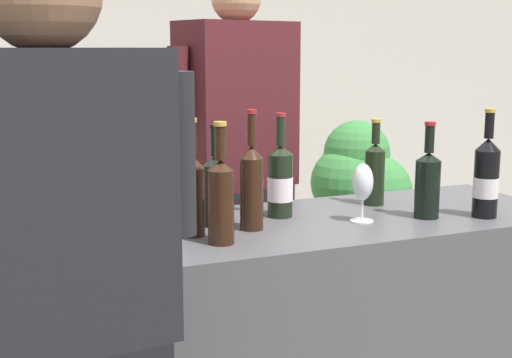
{
  "coord_description": "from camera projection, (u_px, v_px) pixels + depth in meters",
  "views": [
    {
      "loc": [
        -0.82,
        -1.97,
        1.49
      ],
      "look_at": [
        -0.0,
        0.0,
        1.09
      ],
      "focal_mm": 49.66,
      "sensor_mm": 36.0,
      "label": 1
    }
  ],
  "objects": [
    {
      "name": "person_server",
      "position": [
        237.0,
        205.0,
        2.85
      ],
      "size": [
        0.59,
        0.35,
        1.77
      ],
      "color": "black",
      "rests_on": "ground_plane"
    },
    {
      "name": "wine_bottle_2",
      "position": [
        252.0,
        184.0,
        2.13
      ],
      "size": [
        0.07,
        0.07,
        0.37
      ],
      "color": "black",
      "rests_on": "counter"
    },
    {
      "name": "wine_bottle_1",
      "position": [
        428.0,
        182.0,
        2.29
      ],
      "size": [
        0.08,
        0.08,
        0.31
      ],
      "color": "black",
      "rests_on": "counter"
    },
    {
      "name": "wine_bottle_3",
      "position": [
        280.0,
        181.0,
        2.3
      ],
      "size": [
        0.08,
        0.08,
        0.34
      ],
      "color": "black",
      "rests_on": "counter"
    },
    {
      "name": "wine_bottle_0",
      "position": [
        375.0,
        171.0,
        2.48
      ],
      "size": [
        0.07,
        0.07,
        0.3
      ],
      "color": "black",
      "rests_on": "counter"
    },
    {
      "name": "wine_bottle_5",
      "position": [
        221.0,
        197.0,
        1.98
      ],
      "size": [
        0.07,
        0.07,
        0.35
      ],
      "color": "black",
      "rests_on": "counter"
    },
    {
      "name": "wine_bottle_6",
      "position": [
        193.0,
        192.0,
        2.06
      ],
      "size": [
        0.07,
        0.07,
        0.35
      ],
      "color": "black",
      "rests_on": "counter"
    },
    {
      "name": "potted_shrub",
      "position": [
        357.0,
        198.0,
        3.91
      ],
      "size": [
        0.54,
        0.54,
        1.1
      ],
      "color": "brown",
      "rests_on": "ground_plane"
    },
    {
      "name": "wine_bottle_4",
      "position": [
        141.0,
        200.0,
        2.06
      ],
      "size": [
        0.08,
        0.08,
        0.32
      ],
      "color": "black",
      "rests_on": "counter"
    },
    {
      "name": "wine_bottle_9",
      "position": [
        486.0,
        178.0,
        2.29
      ],
      "size": [
        0.08,
        0.08,
        0.35
      ],
      "color": "black",
      "rests_on": "counter"
    },
    {
      "name": "wall_back",
      "position": [
        98.0,
        61.0,
        4.47
      ],
      "size": [
        8.0,
        0.1,
        2.8
      ],
      "primitive_type": "cube",
      "color": "beige",
      "rests_on": "ground_plane"
    },
    {
      "name": "wine_glass",
      "position": [
        363.0,
        185.0,
        2.23
      ],
      "size": [
        0.07,
        0.07,
        0.19
      ],
      "color": "silver",
      "rests_on": "counter"
    },
    {
      "name": "wine_bottle_7",
      "position": [
        66.0,
        216.0,
        1.82
      ],
      "size": [
        0.08,
        0.08,
        0.33
      ],
      "color": "black",
      "rests_on": "counter"
    },
    {
      "name": "wine_bottle_8",
      "position": [
        215.0,
        188.0,
        2.18
      ],
      "size": [
        0.08,
        0.08,
        0.32
      ],
      "color": "black",
      "rests_on": "counter"
    }
  ]
}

